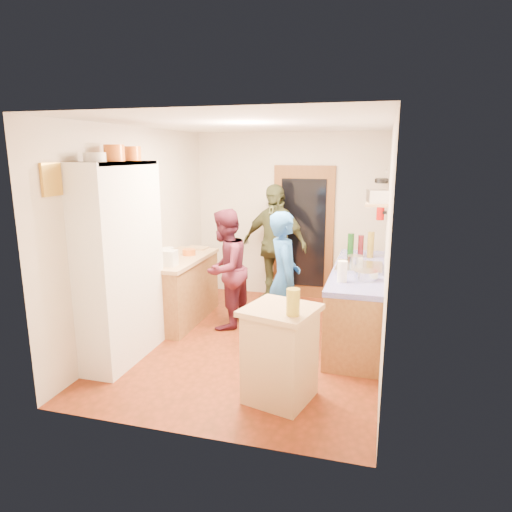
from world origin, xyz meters
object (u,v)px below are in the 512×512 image
at_px(hutch_body, 121,264).
at_px(person_left, 228,269).
at_px(island_base, 280,356).
at_px(right_counter_base, 357,305).
at_px(person_back, 275,245).
at_px(person_hob, 287,279).

distance_m(hutch_body, person_left, 1.52).
xyz_separation_m(island_base, person_left, (-1.07, 1.66, 0.36)).
distance_m(hutch_body, right_counter_base, 2.90).
height_order(person_left, person_back, person_back).
bearing_deg(person_hob, island_base, 169.45).
distance_m(hutch_body, island_base, 2.05).
bearing_deg(person_hob, person_back, -0.95).
bearing_deg(right_counter_base, person_back, 142.06).
xyz_separation_m(person_hob, person_left, (-0.86, 0.36, -0.02)).
distance_m(person_hob, person_left, 0.94).
bearing_deg(island_base, hutch_body, 167.35).
bearing_deg(right_counter_base, person_hob, -152.71).
distance_m(right_counter_base, person_back, 1.73).
bearing_deg(hutch_body, person_left, 56.58).
height_order(hutch_body, island_base, hutch_body).
xyz_separation_m(right_counter_base, person_back, (-1.31, 1.02, 0.50)).
relative_size(right_counter_base, person_hob, 1.36).
xyz_separation_m(hutch_body, person_hob, (1.68, 0.88, -0.29)).
xyz_separation_m(hutch_body, person_back, (1.19, 2.32, -0.18)).
xyz_separation_m(right_counter_base, island_base, (-0.61, -1.72, 0.01)).
bearing_deg(person_hob, person_left, 47.57).
bearing_deg(island_base, person_hob, 99.17).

